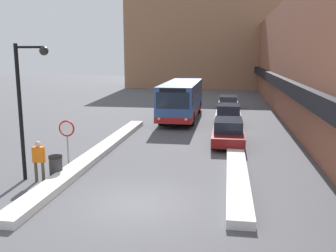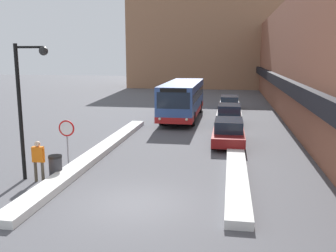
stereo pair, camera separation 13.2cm
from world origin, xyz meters
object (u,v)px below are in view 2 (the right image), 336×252
Objects in this scene: city_bus at (183,99)px; pedestrian at (38,157)px; stop_sign at (67,133)px; parked_car_front at (229,132)px; parked_car_back at (229,103)px; parked_car_middle at (229,115)px; street_lamp at (26,96)px; trash_bin at (56,166)px.

pedestrian is (-3.92, -16.69, -0.61)m from city_bus.
pedestrian is at bearing -103.21° from city_bus.
parked_car_front is at bearing 38.44° from stop_sign.
parked_car_middle is at bearing -90.00° from parked_car_back.
street_lamp is 5.98× the size of trash_bin.
trash_bin is at bearing -109.03° from parked_car_back.
parked_car_front is 10.38m from trash_bin.
pedestrian is (-7.75, -8.02, 0.30)m from parked_car_front.
stop_sign reaches higher than parked_car_front.
parked_car_middle is 16.47m from pedestrian.
stop_sign is (-7.43, -5.89, 0.89)m from parked_car_front.
parked_car_front is at bearing -66.15° from city_bus.
parked_car_back is 2.59× the size of pedestrian.
street_lamp reaches higher than city_bus.
street_lamp is at bearing -136.46° from parked_car_front.
stop_sign is 2.23m from pedestrian.
city_bus is 9.52m from parked_car_front.
street_lamp reaches higher than pedestrian.
city_bus reaches higher than parked_car_front.
city_bus reaches higher than pedestrian.
stop_sign reaches higher than trash_bin.
trash_bin is (-7.37, -13.81, -0.27)m from parked_car_middle.
parked_car_front reaches higher than parked_car_back.
parked_car_front is at bearing -90.00° from parked_car_middle.
street_lamp is at bearing -104.93° from city_bus.
stop_sign is 2.85m from street_lamp.
parked_car_back is at bearing 90.00° from parked_car_middle.
parked_car_back is (0.00, 14.08, -0.05)m from parked_car_front.
parked_car_front is 14.08m from parked_car_back.
parked_car_middle is (0.00, 6.50, 0.01)m from parked_car_front.
parked_car_middle is at bearing 57.73° from pedestrian.
stop_sign is at bearing 67.33° from street_lamp.
city_bus reaches higher than trash_bin.
city_bus reaches higher than parked_car_back.
trash_bin is (0.86, 0.52, -3.09)m from street_lamp.
parked_car_front is 2.65× the size of pedestrian.
parked_car_back reaches higher than trash_bin.
parked_car_middle is at bearing 90.00° from parked_car_front.
parked_car_back is 21.33m from stop_sign.
trash_bin is at bearing -102.50° from city_bus.
parked_car_back is at bearing 69.61° from stop_sign.
pedestrian is at bearing -98.69° from stop_sign.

